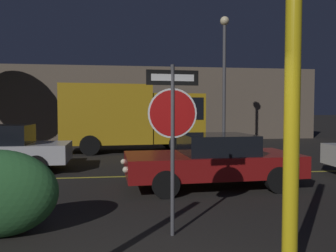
{
  "coord_description": "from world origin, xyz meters",
  "views": [
    {
      "loc": [
        -0.24,
        -3.08,
        1.86
      ],
      "look_at": [
        0.76,
        4.46,
        1.51
      ],
      "focal_mm": 35.0,
      "sensor_mm": 36.0,
      "label": 1
    }
  ],
  "objects": [
    {
      "name": "delivery_truck",
      "position": [
        0.23,
        12.05,
        1.65
      ],
      "size": [
        6.45,
        2.75,
        3.01
      ],
      "rotation": [
        0.0,
        0.0,
        -1.51
      ],
      "color": "gold",
      "rests_on": "ground_plane"
    },
    {
      "name": "road_center_stripe",
      "position": [
        0.0,
        6.17,
        0.0
      ],
      "size": [
        34.62,
        0.12,
        0.01
      ],
      "primitive_type": "cube",
      "color": "gold",
      "rests_on": "ground_plane"
    },
    {
      "name": "building_backdrop",
      "position": [
        2.01,
        19.0,
        2.32
      ],
      "size": [
        20.79,
        3.06,
        4.64
      ],
      "primitive_type": "cube",
      "color": "#6B5B4C",
      "rests_on": "ground_plane"
    },
    {
      "name": "stop_sign",
      "position": [
        0.46,
        1.68,
        1.76
      ],
      "size": [
        0.78,
        0.07,
        2.53
      ],
      "rotation": [
        0.0,
        0.0,
        0.06
      ],
      "color": "#4C4C51",
      "rests_on": "ground_plane"
    },
    {
      "name": "yellow_pole_right",
      "position": [
        1.57,
        0.27,
        1.57
      ],
      "size": [
        0.17,
        0.17,
        3.15
      ],
      "primitive_type": "cylinder",
      "color": "yellow",
      "rests_on": "ground_plane"
    },
    {
      "name": "passing_car_2",
      "position": [
        1.9,
        4.69,
        0.65
      ],
      "size": [
        4.35,
        2.12,
        1.28
      ],
      "rotation": [
        0.0,
        0.0,
        1.62
      ],
      "color": "maroon",
      "rests_on": "ground_plane"
    },
    {
      "name": "street_lamp",
      "position": [
        4.5,
        12.18,
        4.03
      ],
      "size": [
        0.43,
        0.43,
        6.34
      ],
      "color": "#4C4C51",
      "rests_on": "ground_plane"
    }
  ]
}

